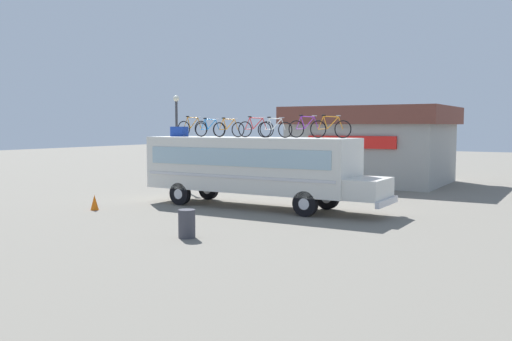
# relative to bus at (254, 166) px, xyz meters

# --- Properties ---
(ground_plane) EXTENTS (120.00, 120.00, 0.00)m
(ground_plane) POSITION_rel_bus_xyz_m (-0.23, 0.00, -1.81)
(ground_plane) COLOR slate
(bus) EXTENTS (10.91, 2.51, 3.02)m
(bus) POSITION_rel_bus_xyz_m (0.00, 0.00, 0.00)
(bus) COLOR silver
(bus) RESTS_ON ground
(luggage_bag_1) EXTENTS (0.72, 0.46, 0.46)m
(luggage_bag_1) POSITION_rel_bus_xyz_m (-4.09, 0.07, 1.44)
(luggage_bag_1) COLOR #193899
(luggage_bag_1) RESTS_ON bus
(rooftop_bicycle_1) EXTENTS (1.74, 0.44, 0.97)m
(rooftop_bicycle_1) POSITION_rel_bus_xyz_m (-3.56, 0.37, 1.61)
(rooftop_bicycle_1) COLOR black
(rooftop_bicycle_1) RESTS_ON bus
(rooftop_bicycle_2) EXTENTS (1.63, 0.44, 0.87)m
(rooftop_bicycle_2) POSITION_rel_bus_xyz_m (-2.33, 0.05, 1.57)
(rooftop_bicycle_2) COLOR black
(rooftop_bicycle_2) RESTS_ON bus
(rooftop_bicycle_3) EXTENTS (1.63, 0.44, 0.87)m
(rooftop_bicycle_3) POSITION_rel_bus_xyz_m (-1.22, -0.10, 1.58)
(rooftop_bicycle_3) COLOR black
(rooftop_bicycle_3) RESTS_ON bus
(rooftop_bicycle_4) EXTENTS (1.77, 0.44, 0.92)m
(rooftop_bicycle_4) POSITION_rel_bus_xyz_m (0.03, 0.12, 1.59)
(rooftop_bicycle_4) COLOR black
(rooftop_bicycle_4) RESTS_ON bus
(rooftop_bicycle_5) EXTENTS (1.64, 0.44, 0.88)m
(rooftop_bicycle_5) POSITION_rel_bus_xyz_m (1.08, -0.10, 1.58)
(rooftop_bicycle_5) COLOR black
(rooftop_bicycle_5) RESTS_ON bus
(rooftop_bicycle_6) EXTENTS (1.72, 0.44, 0.96)m
(rooftop_bicycle_6) POSITION_rel_bus_xyz_m (2.34, 0.38, 1.61)
(rooftop_bicycle_6) COLOR black
(rooftop_bicycle_6) RESTS_ON bus
(rooftop_bicycle_7) EXTENTS (1.78, 0.44, 0.95)m
(rooftop_bicycle_7) POSITION_rel_bus_xyz_m (3.41, 0.29, 1.61)
(rooftop_bicycle_7) COLOR black
(rooftop_bicycle_7) RESTS_ON bus
(roadside_building) EXTENTS (9.38, 7.62, 4.66)m
(roadside_building) POSITION_rel_bus_xyz_m (0.89, 12.78, 0.59)
(roadside_building) COLOR #9E9E99
(roadside_building) RESTS_ON ground
(trash_bin) EXTENTS (0.53, 0.53, 0.89)m
(trash_bin) POSITION_rel_bus_xyz_m (1.57, -6.70, -1.36)
(trash_bin) COLOR #3F3F47
(trash_bin) RESTS_ON ground
(traffic_cone) EXTENTS (0.34, 0.34, 0.64)m
(traffic_cone) POSITION_rel_bus_xyz_m (-5.29, -4.10, -1.49)
(traffic_cone) COLOR orange
(traffic_cone) RESTS_ON ground
(street_lamp) EXTENTS (0.34, 0.34, 5.21)m
(street_lamp) POSITION_rel_bus_xyz_m (-7.55, 4.16, 1.40)
(street_lamp) COLOR #38383D
(street_lamp) RESTS_ON ground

